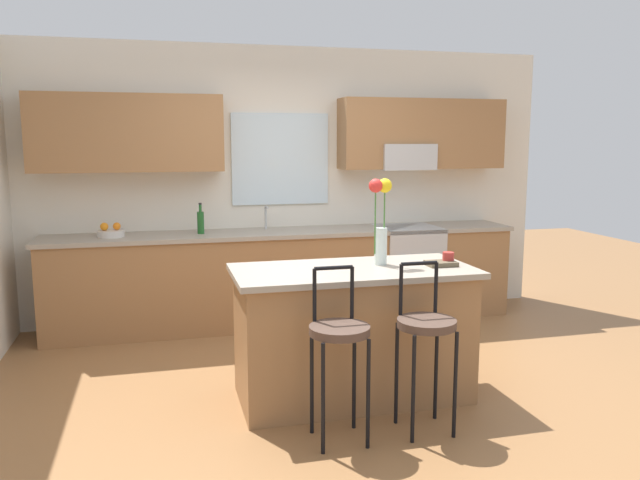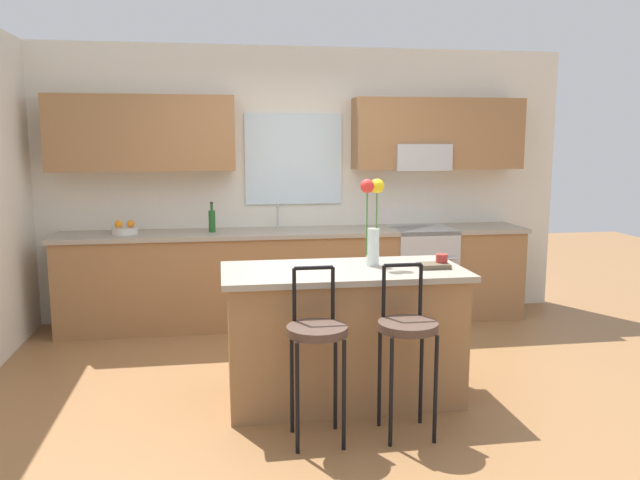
{
  "view_description": "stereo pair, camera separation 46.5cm",
  "coord_description": "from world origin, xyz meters",
  "px_view_note": "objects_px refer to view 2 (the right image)",
  "views": [
    {
      "loc": [
        -1.2,
        -4.24,
        1.78
      ],
      "look_at": [
        0.04,
        0.55,
        1.0
      ],
      "focal_mm": 35.41,
      "sensor_mm": 36.0,
      "label": 1
    },
    {
      "loc": [
        -0.74,
        -4.34,
        1.78
      ],
      "look_at": [
        0.04,
        0.55,
        1.0
      ],
      "focal_mm": 35.41,
      "sensor_mm": 36.0,
      "label": 2
    }
  ],
  "objects_px": {
    "kitchen_island": "(343,333)",
    "bar_stool_middle": "(407,334)",
    "oven_range": "(421,273)",
    "fruit_bowl_oranges": "(125,230)",
    "flower_vase": "(373,219)",
    "cookbook": "(434,266)",
    "bar_stool_near": "(317,338)",
    "mug_ceramic": "(442,261)",
    "bottle_olive_oil": "(212,220)"
  },
  "relations": [
    {
      "from": "kitchen_island",
      "to": "cookbook",
      "type": "bearing_deg",
      "value": -6.97
    },
    {
      "from": "kitchen_island",
      "to": "cookbook",
      "type": "xyz_separation_m",
      "value": [
        0.62,
        -0.08,
        0.47
      ]
    },
    {
      "from": "bar_stool_middle",
      "to": "mug_ceramic",
      "type": "relative_size",
      "value": 11.58
    },
    {
      "from": "flower_vase",
      "to": "fruit_bowl_oranges",
      "type": "bearing_deg",
      "value": 136.28
    },
    {
      "from": "bar_stool_middle",
      "to": "mug_ceramic",
      "type": "distance_m",
      "value": 0.76
    },
    {
      "from": "bar_stool_middle",
      "to": "flower_vase",
      "type": "height_order",
      "value": "flower_vase"
    },
    {
      "from": "cookbook",
      "to": "bottle_olive_oil",
      "type": "relative_size",
      "value": 0.69
    },
    {
      "from": "bar_stool_middle",
      "to": "cookbook",
      "type": "relative_size",
      "value": 5.21
    },
    {
      "from": "bar_stool_near",
      "to": "flower_vase",
      "type": "distance_m",
      "value": 1.04
    },
    {
      "from": "kitchen_island",
      "to": "flower_vase",
      "type": "distance_m",
      "value": 0.82
    },
    {
      "from": "bar_stool_middle",
      "to": "flower_vase",
      "type": "relative_size",
      "value": 1.73
    },
    {
      "from": "bar_stool_near",
      "to": "mug_ceramic",
      "type": "xyz_separation_m",
      "value": [
        0.95,
        0.55,
        0.33
      ]
    },
    {
      "from": "bar_stool_near",
      "to": "bottle_olive_oil",
      "type": "xyz_separation_m",
      "value": [
        -0.62,
        2.52,
        0.4
      ]
    },
    {
      "from": "bar_stool_near",
      "to": "bar_stool_middle",
      "type": "height_order",
      "value": "same"
    },
    {
      "from": "cookbook",
      "to": "fruit_bowl_oranges",
      "type": "xyz_separation_m",
      "value": [
        -2.32,
        1.99,
        0.02
      ]
    },
    {
      "from": "flower_vase",
      "to": "cookbook",
      "type": "height_order",
      "value": "flower_vase"
    },
    {
      "from": "mug_ceramic",
      "to": "cookbook",
      "type": "bearing_deg",
      "value": -162.47
    },
    {
      "from": "bar_stool_middle",
      "to": "bottle_olive_oil",
      "type": "relative_size",
      "value": 3.62
    },
    {
      "from": "mug_ceramic",
      "to": "kitchen_island",
      "type": "bearing_deg",
      "value": 175.32
    },
    {
      "from": "bar_stool_middle",
      "to": "fruit_bowl_oranges",
      "type": "bearing_deg",
      "value": 128.1
    },
    {
      "from": "mug_ceramic",
      "to": "bar_stool_middle",
      "type": "bearing_deg",
      "value": -126.17
    },
    {
      "from": "kitchen_island",
      "to": "bar_stool_middle",
      "type": "relative_size",
      "value": 1.58
    },
    {
      "from": "flower_vase",
      "to": "fruit_bowl_oranges",
      "type": "relative_size",
      "value": 2.51
    },
    {
      "from": "kitchen_island",
      "to": "cookbook",
      "type": "height_order",
      "value": "cookbook"
    },
    {
      "from": "bar_stool_near",
      "to": "mug_ceramic",
      "type": "relative_size",
      "value": 11.58
    },
    {
      "from": "bar_stool_middle",
      "to": "fruit_bowl_oranges",
      "type": "relative_size",
      "value": 4.34
    },
    {
      "from": "flower_vase",
      "to": "cookbook",
      "type": "distance_m",
      "value": 0.53
    },
    {
      "from": "cookbook",
      "to": "fruit_bowl_oranges",
      "type": "relative_size",
      "value": 0.83
    },
    {
      "from": "mug_ceramic",
      "to": "bottle_olive_oil",
      "type": "xyz_separation_m",
      "value": [
        -1.57,
        1.97,
        0.07
      ]
    },
    {
      "from": "mug_ceramic",
      "to": "fruit_bowl_oranges",
      "type": "distance_m",
      "value": 3.09
    },
    {
      "from": "mug_ceramic",
      "to": "cookbook",
      "type": "height_order",
      "value": "mug_ceramic"
    },
    {
      "from": "fruit_bowl_oranges",
      "to": "flower_vase",
      "type": "bearing_deg",
      "value": -43.72
    },
    {
      "from": "oven_range",
      "to": "fruit_bowl_oranges",
      "type": "distance_m",
      "value": 2.92
    },
    {
      "from": "cookbook",
      "to": "fruit_bowl_oranges",
      "type": "bearing_deg",
      "value": 139.37
    },
    {
      "from": "bar_stool_middle",
      "to": "cookbook",
      "type": "distance_m",
      "value": 0.7
    },
    {
      "from": "cookbook",
      "to": "bottle_olive_oil",
      "type": "distance_m",
      "value": 2.5
    },
    {
      "from": "bar_stool_near",
      "to": "fruit_bowl_oranges",
      "type": "bearing_deg",
      "value": 119.5
    },
    {
      "from": "oven_range",
      "to": "mug_ceramic",
      "type": "height_order",
      "value": "mug_ceramic"
    },
    {
      "from": "oven_range",
      "to": "mug_ceramic",
      "type": "distance_m",
      "value": 2.07
    },
    {
      "from": "bar_stool_near",
      "to": "bottle_olive_oil",
      "type": "bearing_deg",
      "value": 103.85
    },
    {
      "from": "oven_range",
      "to": "bar_stool_near",
      "type": "relative_size",
      "value": 0.88
    },
    {
      "from": "bar_stool_near",
      "to": "cookbook",
      "type": "relative_size",
      "value": 5.21
    },
    {
      "from": "oven_range",
      "to": "fruit_bowl_oranges",
      "type": "xyz_separation_m",
      "value": [
        -2.87,
        0.02,
        0.5
      ]
    },
    {
      "from": "cookbook",
      "to": "flower_vase",
      "type": "bearing_deg",
      "value": 159.1
    },
    {
      "from": "kitchen_island",
      "to": "cookbook",
      "type": "distance_m",
      "value": 0.78
    },
    {
      "from": "cookbook",
      "to": "bottle_olive_oil",
      "type": "height_order",
      "value": "bottle_olive_oil"
    },
    {
      "from": "oven_range",
      "to": "kitchen_island",
      "type": "bearing_deg",
      "value": -121.88
    },
    {
      "from": "kitchen_island",
      "to": "bottle_olive_oil",
      "type": "distance_m",
      "value": 2.19
    },
    {
      "from": "bar_stool_near",
      "to": "fruit_bowl_oranges",
      "type": "xyz_separation_m",
      "value": [
        -1.43,
        2.52,
        0.33
      ]
    },
    {
      "from": "bottle_olive_oil",
      "to": "oven_range",
      "type": "bearing_deg",
      "value": -0.68
    }
  ]
}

